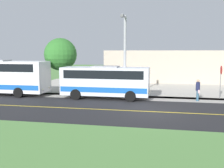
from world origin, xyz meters
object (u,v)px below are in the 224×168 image
object	(u,v)px
stop_sign	(221,76)
tree_curbside	(61,55)
shuttle_bus_front	(106,81)
pedestrian_with_bags	(198,89)
commercial_building	(174,65)
street_light_pole	(125,53)

from	to	relation	value
stop_sign	tree_curbside	world-z (taller)	tree_curbside
shuttle_bus_front	tree_curbside	distance (m)	6.42
pedestrian_with_bags	commercial_building	xyz separation A→B (m)	(-16.63, -1.45, 1.13)
commercial_building	street_light_pole	bearing A→B (deg)	-15.88
pedestrian_with_bags	stop_sign	size ratio (longest dim) A/B	0.63
shuttle_bus_front	stop_sign	distance (m)	9.93
shuttle_bus_front	stop_sign	bearing A→B (deg)	99.28
street_light_pole	commercial_building	size ratio (longest dim) A/B	0.39
pedestrian_with_bags	street_light_pole	bearing A→B (deg)	-90.89
tree_curbside	stop_sign	bearing A→B (deg)	85.07
pedestrian_with_bags	street_light_pole	distance (m)	6.85
pedestrian_with_bags	shuttle_bus_front	bearing A→B (deg)	-88.03
stop_sign	street_light_pole	distance (m)	8.51
tree_curbside	commercial_building	bearing A→B (deg)	140.32
pedestrian_with_bags	stop_sign	world-z (taller)	stop_sign
stop_sign	street_light_pole	bearing A→B (deg)	-81.40
pedestrian_with_bags	tree_curbside	bearing A→B (deg)	-101.39
street_light_pole	commercial_building	world-z (taller)	street_light_pole
shuttle_bus_front	stop_sign	size ratio (longest dim) A/B	2.66
pedestrian_with_bags	stop_sign	bearing A→B (deg)	123.49
street_light_pole	pedestrian_with_bags	bearing A→B (deg)	89.11
stop_sign	street_light_pole	world-z (taller)	street_light_pole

